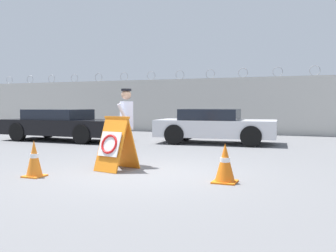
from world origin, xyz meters
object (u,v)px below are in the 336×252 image
Objects in this scene: traffic_cone_near at (34,159)px; traffic_cone_far at (115,147)px; barricade_sign at (115,143)px; security_guard at (126,123)px; traffic_cone_mid at (225,163)px; parked_car_rear_sedan at (215,126)px; parked_car_front_coupe at (62,124)px.

traffic_cone_near is 1.05× the size of traffic_cone_far.
security_guard reaches higher than barricade_sign.
barricade_sign is 1.70× the size of traffic_cone_far.
parked_car_rear_sedan reaches higher than traffic_cone_mid.
barricade_sign is at bearing -99.96° from parked_car_rear_sedan.
parked_car_front_coupe is (-5.22, 5.04, 0.05)m from barricade_sign.
security_guard is 6.73m from parked_car_front_coupe.
security_guard is 0.37× the size of parked_car_front_coupe.
traffic_cone_mid is (2.47, -0.41, -0.22)m from barricade_sign.
traffic_cone_far is 0.16× the size of parked_car_rear_sedan.
security_guard is at bearing -101.62° from parked_car_rear_sedan.
barricade_sign is 2.51m from traffic_cone_mid.
traffic_cone_near is at bearing -166.89° from traffic_cone_mid.
parked_car_rear_sedan is (5.79, 1.18, 0.01)m from parked_car_front_coupe.
parked_car_front_coupe reaches higher than traffic_cone_mid.
traffic_cone_far is 5.84m from parked_car_front_coupe.
barricade_sign is 0.26× the size of parked_car_rear_sedan.
traffic_cone_mid is 9.43m from parked_car_front_coupe.
barricade_sign is at bearing -43.84° from parked_car_front_coupe.
security_guard is 2.25m from traffic_cone_near.
barricade_sign reaches higher than traffic_cone_far.
barricade_sign is at bearing -32.12° from security_guard.
traffic_cone_near is 2.56m from traffic_cone_far.
parked_car_front_coupe is at bearing 123.29° from traffic_cone_near.
parked_car_rear_sedan is at bearing 132.67° from security_guard.
security_guard is at bearing 62.65° from traffic_cone_near.
security_guard is 5.59m from parked_car_rear_sedan.
parked_car_front_coupe is at bearing -173.18° from parked_car_rear_sedan.
parked_car_front_coupe reaches higher than traffic_cone_near.
traffic_cone_mid is at bearing -35.16° from parked_car_front_coupe.
parked_car_rear_sedan is at bearing 77.44° from traffic_cone_near.
parked_car_front_coupe is at bearing 148.22° from barricade_sign.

